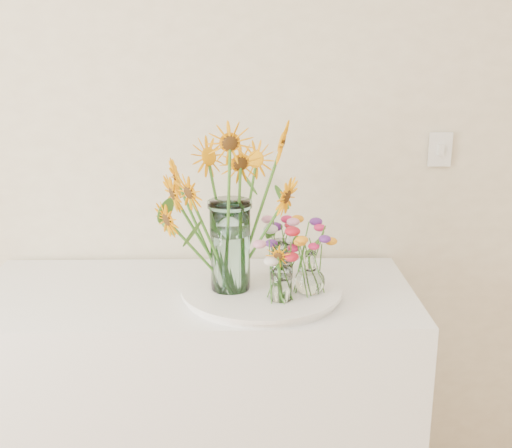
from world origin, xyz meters
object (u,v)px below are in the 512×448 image
at_px(counter, 198,413).
at_px(mason_jar, 230,246).
at_px(small_vase_b, 310,273).
at_px(small_vase_a, 281,283).
at_px(tray, 262,293).
at_px(small_vase_c, 282,259).

bearing_deg(counter, mason_jar, -26.93).
bearing_deg(small_vase_b, counter, 165.26).
bearing_deg(small_vase_a, tray, 119.78).
height_order(counter, small_vase_b, small_vase_b).
xyz_separation_m(tray, small_vase_a, (0.05, -0.10, 0.07)).
xyz_separation_m(counter, small_vase_b, (0.36, -0.09, 0.54)).
height_order(small_vase_b, small_vase_c, small_vase_b).
xyz_separation_m(small_vase_a, small_vase_c, (0.01, 0.21, 0.00)).
bearing_deg(small_vase_c, mason_jar, -145.17).
relative_size(mason_jar, small_vase_a, 2.50).
height_order(mason_jar, small_vase_a, mason_jar).
bearing_deg(small_vase_a, small_vase_b, 32.29).
bearing_deg(small_vase_a, small_vase_c, 86.29).
relative_size(tray, small_vase_a, 4.16).
height_order(tray, small_vase_b, small_vase_b).
bearing_deg(small_vase_c, small_vase_a, -93.71).
xyz_separation_m(mason_jar, small_vase_c, (0.16, 0.11, -0.08)).
distance_m(mason_jar, small_vase_b, 0.26).
relative_size(counter, tray, 2.95).
distance_m(tray, mason_jar, 0.18).
distance_m(counter, small_vase_c, 0.61).
bearing_deg(small_vase_a, mason_jar, 148.72).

